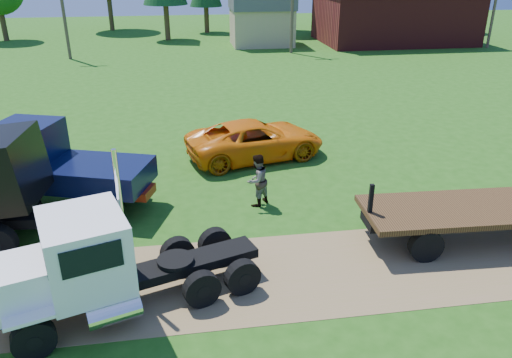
{
  "coord_description": "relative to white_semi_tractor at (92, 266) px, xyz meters",
  "views": [
    {
      "loc": [
        -4.5,
        -11.67,
        8.32
      ],
      "look_at": [
        -2.22,
        3.18,
        1.6
      ],
      "focal_mm": 35.0,
      "sensor_mm": 36.0,
      "label": 1
    }
  ],
  "objects": [
    {
      "name": "utility_poles",
      "position": [
        12.92,
        35.93,
        3.31
      ],
      "size": [
        42.2,
        0.28,
        9.0
      ],
      "color": "#503A2D",
      "rests_on": "ground"
    },
    {
      "name": "ground",
      "position": [
        6.92,
        0.93,
        -1.4
      ],
      "size": [
        140.0,
        140.0,
        0.0
      ],
      "primitive_type": "plane",
      "color": "#1F5312",
      "rests_on": "ground"
    },
    {
      "name": "flatbed_trailer",
      "position": [
        11.89,
        1.95,
        -0.51
      ],
      "size": [
        8.24,
        2.76,
        2.09
      ],
      "rotation": [
        0.0,
        0.0,
        -0.04
      ],
      "color": "#321D0F",
      "rests_on": "ground"
    },
    {
      "name": "tan_shed",
      "position": [
        10.92,
        40.93,
        1.02
      ],
      "size": [
        6.2,
        5.4,
        4.7
      ],
      "color": "tan",
      "rests_on": "ground"
    },
    {
      "name": "white_semi_tractor",
      "position": [
        0.0,
        0.0,
        0.0
      ],
      "size": [
        6.93,
        4.11,
        4.11
      ],
      "rotation": [
        0.0,
        0.0,
        0.32
      ],
      "color": "black",
      "rests_on": "ground"
    },
    {
      "name": "spectator_b",
      "position": [
        4.93,
        5.38,
        -0.43
      ],
      "size": [
        1.2,
        1.17,
        1.94
      ],
      "primitive_type": "imported",
      "rotation": [
        0.0,
        0.0,
        3.84
      ],
      "color": "#999999",
      "rests_on": "ground"
    },
    {
      "name": "brick_building",
      "position": [
        24.92,
        40.93,
        1.26
      ],
      "size": [
        15.4,
        10.4,
        5.3
      ],
      "color": "maroon",
      "rests_on": "ground"
    },
    {
      "name": "dirt_track",
      "position": [
        6.92,
        0.93,
        -1.4
      ],
      "size": [
        120.0,
        4.2,
        0.01
      ],
      "primitive_type": "cube",
      "color": "olive",
      "rests_on": "ground"
    },
    {
      "name": "navy_truck",
      "position": [
        -2.51,
        6.52,
        0.14
      ],
      "size": [
        7.07,
        4.34,
        3.02
      ],
      "rotation": [
        0.0,
        0.0,
        -0.32
      ],
      "color": "maroon",
      "rests_on": "ground"
    },
    {
      "name": "orange_pickup",
      "position": [
        5.58,
        9.99,
        -0.55
      ],
      "size": [
        6.63,
        4.2,
        1.7
      ],
      "primitive_type": "imported",
      "rotation": [
        0.0,
        0.0,
        1.81
      ],
      "color": "orange",
      "rests_on": "ground"
    }
  ]
}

